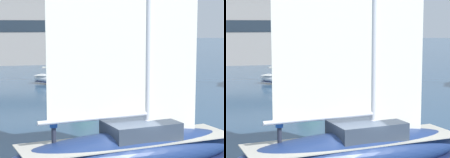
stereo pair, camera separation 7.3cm
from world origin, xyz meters
TOP-DOWN VIEW (x-y plane):
  - tree_shore_center at (10.01, 59.25)m, footprint 6.07×6.07m
  - tree_shore_right at (18.32, 62.23)m, footprint 7.42×7.42m
  - sailboat_main at (0.02, 0.00)m, footprint 12.28×4.99m
  - sailboat_moored_near_marina at (2.14, 31.50)m, footprint 7.64×6.37m

SIDE VIEW (x-z plane):
  - sailboat_moored_near_marina at x=2.14m, z-range -4.66..6.12m
  - sailboat_main at x=0.02m, z-range -6.93..9.46m
  - tree_shore_center at x=10.01m, z-range 2.50..15.00m
  - tree_shore_right at x=18.32m, z-range 3.05..18.33m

